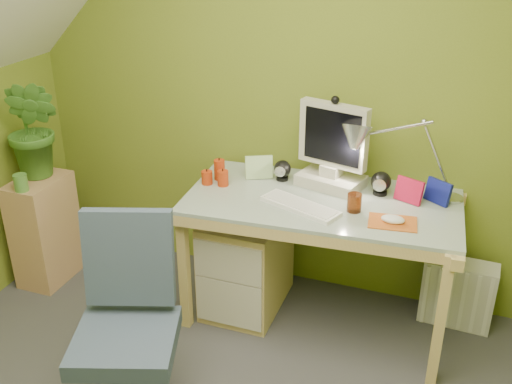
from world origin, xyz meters
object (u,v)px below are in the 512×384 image
(desk, at_px, (319,261))
(radiator, at_px, (458,293))
(potted_plant, at_px, (34,129))
(task_chair, at_px, (125,340))
(desk_lamp, at_px, (422,140))
(monitor, at_px, (333,137))
(side_ledge, at_px, (45,230))

(desk, height_order, radiator, desk)
(potted_plant, bearing_deg, task_chair, -39.62)
(desk_lamp, bearing_deg, monitor, 174.90)
(task_chair, relative_size, radiator, 2.31)
(monitor, height_order, task_chair, monitor)
(side_ledge, height_order, task_chair, task_chair)
(monitor, bearing_deg, desk_lamp, 14.52)
(desk, bearing_deg, monitor, 86.35)
(monitor, distance_m, radiator, 1.12)
(side_ledge, distance_m, task_chair, 1.38)
(desk_lamp, xyz_separation_m, radiator, (0.29, 0.05, -0.88))
(potted_plant, distance_m, task_chair, 1.51)
(radiator, bearing_deg, monitor, -173.48)
(desk, distance_m, monitor, 0.68)
(task_chair, xyz_separation_m, radiator, (1.33, 1.24, -0.25))
(task_chair, bearing_deg, radiator, 23.99)
(side_ledge, distance_m, potted_plant, 0.64)
(desk_lamp, xyz_separation_m, task_chair, (-1.05, -1.19, -0.63))
(monitor, bearing_deg, radiator, 18.40)
(desk, relative_size, radiator, 3.66)
(side_ledge, height_order, radiator, side_ledge)
(desk_lamp, bearing_deg, side_ledge, -176.06)
(side_ledge, relative_size, potted_plant, 1.12)
(potted_plant, distance_m, radiator, 2.57)
(desk, bearing_deg, side_ledge, -178.24)
(task_chair, bearing_deg, potted_plant, 121.49)
(monitor, height_order, potted_plant, monitor)
(monitor, relative_size, radiator, 1.47)
(monitor, height_order, desk_lamp, desk_lamp)
(potted_plant, bearing_deg, desk, 3.72)
(task_chair, distance_m, radiator, 1.84)
(side_ledge, bearing_deg, desk, 5.41)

